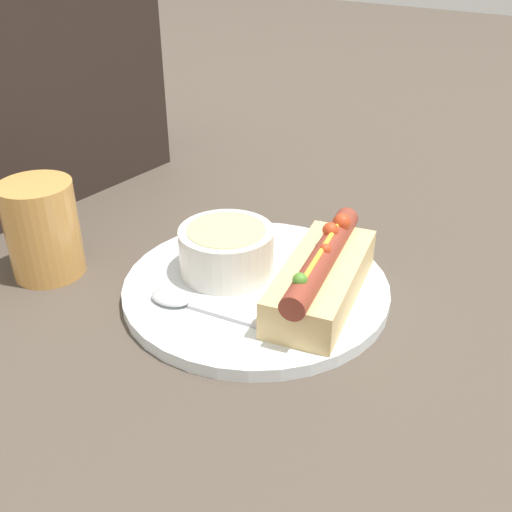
{
  "coord_description": "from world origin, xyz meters",
  "views": [
    {
      "loc": [
        -0.41,
        -0.3,
        0.34
      ],
      "look_at": [
        0.0,
        0.0,
        0.04
      ],
      "focal_mm": 42.0,
      "sensor_mm": 36.0,
      "label": 1
    }
  ],
  "objects_px": {
    "drinking_glass": "(43,229)",
    "seated_diner": "(8,27)",
    "spoon": "(191,304)",
    "soup_bowl": "(226,249)",
    "hot_dog": "(322,275)"
  },
  "relations": [
    {
      "from": "spoon",
      "to": "seated_diner",
      "type": "xyz_separation_m",
      "value": [
        0.11,
        0.38,
        0.2
      ]
    },
    {
      "from": "hot_dog",
      "to": "spoon",
      "type": "height_order",
      "value": "hot_dog"
    },
    {
      "from": "soup_bowl",
      "to": "spoon",
      "type": "bearing_deg",
      "value": -169.14
    },
    {
      "from": "soup_bowl",
      "to": "drinking_glass",
      "type": "relative_size",
      "value": 0.95
    },
    {
      "from": "drinking_glass",
      "to": "seated_diner",
      "type": "bearing_deg",
      "value": 56.48
    },
    {
      "from": "spoon",
      "to": "drinking_glass",
      "type": "xyz_separation_m",
      "value": [
        -0.03,
        0.18,
        0.03
      ]
    },
    {
      "from": "drinking_glass",
      "to": "seated_diner",
      "type": "xyz_separation_m",
      "value": [
        0.13,
        0.2,
        0.16
      ]
    },
    {
      "from": "hot_dog",
      "to": "seated_diner",
      "type": "bearing_deg",
      "value": 73.2
    },
    {
      "from": "spoon",
      "to": "drinking_glass",
      "type": "bearing_deg",
      "value": -2.08
    },
    {
      "from": "soup_bowl",
      "to": "drinking_glass",
      "type": "xyz_separation_m",
      "value": [
        -0.1,
        0.17,
        0.01
      ]
    },
    {
      "from": "seated_diner",
      "to": "drinking_glass",
      "type": "bearing_deg",
      "value": -123.52
    },
    {
      "from": "hot_dog",
      "to": "spoon",
      "type": "xyz_separation_m",
      "value": [
        -0.09,
        0.09,
        -0.02
      ]
    },
    {
      "from": "hot_dog",
      "to": "soup_bowl",
      "type": "height_order",
      "value": "hot_dog"
    },
    {
      "from": "soup_bowl",
      "to": "seated_diner",
      "type": "xyz_separation_m",
      "value": [
        0.04,
        0.36,
        0.17
      ]
    },
    {
      "from": "hot_dog",
      "to": "seated_diner",
      "type": "xyz_separation_m",
      "value": [
        0.02,
        0.47,
        0.17
      ]
    }
  ]
}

